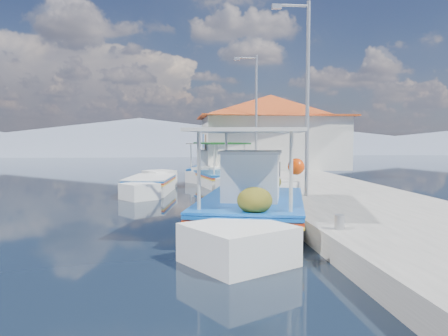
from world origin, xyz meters
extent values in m
plane|color=black|center=(0.00, 0.00, 0.00)|extent=(160.00, 160.00, 0.00)
cube|color=#A5A19A|center=(5.90, 6.00, 0.25)|extent=(5.00, 44.00, 0.50)
cylinder|color=#A5A8AD|center=(3.80, -3.00, 0.65)|extent=(0.20, 0.20, 0.30)
cylinder|color=#A5A8AD|center=(3.80, 2.00, 0.65)|extent=(0.20, 0.20, 0.30)
cylinder|color=#A5A8AD|center=(3.80, 8.00, 0.65)|extent=(0.20, 0.20, 0.30)
cylinder|color=#A5A8AD|center=(3.80, 14.00, 0.65)|extent=(0.20, 0.20, 0.30)
cube|color=white|center=(2.45, -0.55, 0.24)|extent=(3.51, 5.18, 1.03)
cube|color=white|center=(1.66, 2.48, 0.37)|extent=(2.36, 2.36, 1.14)
cube|color=white|center=(3.22, -3.48, 0.24)|extent=(2.29, 2.29, 0.98)
cube|color=blue|center=(2.45, -0.55, 0.72)|extent=(3.62, 5.33, 0.07)
cube|color=red|center=(2.45, -0.55, 0.63)|extent=(3.62, 5.33, 0.05)
cube|color=yellow|center=(2.45, -0.55, 0.56)|extent=(3.62, 5.33, 0.04)
cube|color=blue|center=(2.45, -0.55, 0.79)|extent=(3.63, 5.29, 0.05)
cube|color=brown|center=(2.45, -0.55, 0.76)|extent=(3.30, 5.04, 0.05)
cube|color=white|center=(2.53, -0.86, 1.36)|extent=(1.63, 1.70, 1.20)
cube|color=silver|center=(2.53, -0.86, 1.98)|extent=(1.78, 1.84, 0.07)
cylinder|color=beige|center=(1.02, 1.13, 1.63)|extent=(0.08, 0.08, 1.74)
cylinder|color=beige|center=(2.87, 1.62, 1.63)|extent=(0.08, 0.08, 1.74)
cylinder|color=beige|center=(2.02, -2.71, 1.63)|extent=(0.08, 0.08, 1.74)
cylinder|color=beige|center=(3.88, -2.22, 1.63)|extent=(0.08, 0.08, 1.74)
cube|color=silver|center=(2.45, -0.55, 2.50)|extent=(3.63, 5.21, 0.08)
ellipsoid|color=#4A4C14|center=(1.64, 0.82, 1.07)|extent=(0.83, 0.91, 0.62)
ellipsoid|color=#4A4C14|center=(2.24, 1.54, 1.02)|extent=(0.70, 0.77, 0.52)
ellipsoid|color=#4A4C14|center=(3.16, -2.39, 1.04)|extent=(0.74, 0.81, 0.56)
sphere|color=#F24107|center=(3.34, 0.36, 1.58)|extent=(0.44, 0.44, 0.44)
cube|color=white|center=(2.62, 9.57, 0.20)|extent=(2.40, 3.61, 0.85)
cube|color=white|center=(3.06, 11.77, 0.30)|extent=(1.79, 1.79, 0.94)
cube|color=white|center=(2.20, 7.45, 0.20)|extent=(1.74, 1.74, 0.81)
cube|color=blue|center=(2.62, 9.57, 0.59)|extent=(2.47, 3.72, 0.05)
cube|color=red|center=(2.62, 9.57, 0.52)|extent=(2.47, 3.72, 0.04)
cube|color=yellow|center=(2.62, 9.57, 0.46)|extent=(2.47, 3.72, 0.04)
cube|color=#1B62A4|center=(2.62, 9.57, 0.65)|extent=(2.49, 3.69, 0.04)
cube|color=brown|center=(2.62, 9.57, 0.63)|extent=(2.25, 3.52, 0.04)
cylinder|color=beige|center=(2.19, 11.09, 1.34)|extent=(0.06, 0.06, 1.43)
cylinder|color=beige|center=(3.60, 10.81, 1.34)|extent=(0.06, 0.06, 1.43)
cylinder|color=beige|center=(1.65, 8.34, 1.34)|extent=(0.06, 0.06, 1.43)
cylinder|color=beige|center=(3.05, 8.06, 1.34)|extent=(0.06, 0.06, 1.43)
cube|color=#0D4112|center=(2.62, 9.57, 2.06)|extent=(2.49, 3.63, 0.06)
cube|color=white|center=(-0.57, 7.34, 0.20)|extent=(2.07, 3.33, 0.87)
cube|color=white|center=(-0.87, 9.41, 0.31)|extent=(1.66, 1.66, 0.96)
cube|color=white|center=(-0.29, 5.33, 0.20)|extent=(1.62, 1.62, 0.83)
cube|color=blue|center=(-0.57, 7.34, 0.61)|extent=(2.14, 3.43, 0.06)
cube|color=red|center=(-0.57, 7.34, 0.53)|extent=(2.14, 3.43, 0.05)
cube|color=yellow|center=(-0.57, 7.34, 0.47)|extent=(2.14, 3.43, 0.04)
cube|color=white|center=(-0.57, 7.34, 0.67)|extent=(2.15, 3.40, 0.05)
cube|color=brown|center=(-0.57, 7.34, 0.64)|extent=(1.93, 3.25, 0.05)
cube|color=white|center=(2.31, 13.49, 0.19)|extent=(2.50, 3.81, 0.83)
cube|color=white|center=(1.83, 15.79, 0.30)|extent=(1.82, 1.82, 0.91)
cube|color=white|center=(2.76, 11.27, 0.19)|extent=(1.77, 1.77, 0.78)
cube|color=blue|center=(2.31, 13.49, 0.57)|extent=(2.57, 3.92, 0.05)
cube|color=red|center=(2.31, 13.49, 0.51)|extent=(2.57, 3.92, 0.04)
cube|color=yellow|center=(2.31, 13.49, 0.44)|extent=(2.57, 3.92, 0.03)
cube|color=blue|center=(2.31, 13.49, 0.64)|extent=(2.59, 3.89, 0.04)
cube|color=brown|center=(2.31, 13.49, 0.61)|extent=(2.34, 3.71, 0.04)
cube|color=white|center=(2.36, 13.24, 1.09)|extent=(1.21, 1.31, 0.96)
cube|color=silver|center=(2.36, 13.24, 1.58)|extent=(1.32, 1.42, 0.05)
cylinder|color=beige|center=(1.29, 14.79, 1.31)|extent=(0.06, 0.06, 1.39)
cylinder|color=beige|center=(2.72, 15.09, 1.31)|extent=(0.06, 0.06, 1.39)
cylinder|color=beige|center=(1.89, 11.90, 1.31)|extent=(0.06, 0.06, 1.39)
cylinder|color=beige|center=(3.32, 12.20, 1.31)|extent=(0.06, 0.06, 1.39)
cube|color=silver|center=(2.31, 13.49, 2.00)|extent=(2.59, 3.82, 0.06)
cube|color=silver|center=(6.20, 15.00, 2.00)|extent=(8.00, 6.00, 3.00)
cube|color=#B24818|center=(6.20, 15.00, 3.55)|extent=(8.64, 6.48, 0.10)
pyramid|color=#B24818|center=(6.20, 15.00, 4.20)|extent=(10.49, 10.49, 1.40)
cube|color=brown|center=(2.22, 14.00, 1.50)|extent=(0.06, 1.00, 2.00)
cube|color=blue|center=(2.22, 16.50, 2.10)|extent=(0.06, 1.20, 0.90)
cylinder|color=#A5A8AD|center=(4.60, 2.00, 3.50)|extent=(0.12, 0.12, 6.00)
cylinder|color=#A5A8AD|center=(4.10, 2.00, 6.35)|extent=(1.00, 0.08, 0.08)
cube|color=#A5A8AD|center=(3.60, 2.00, 6.30)|extent=(0.30, 0.14, 0.14)
cylinder|color=#A5A8AD|center=(4.60, 11.00, 3.50)|extent=(0.12, 0.12, 6.00)
cylinder|color=#A5A8AD|center=(4.10, 11.00, 6.35)|extent=(1.00, 0.08, 0.08)
cube|color=#A5A8AD|center=(3.60, 11.00, 6.30)|extent=(0.30, 0.14, 0.14)
cone|color=slate|center=(-5.00, 56.00, 2.45)|extent=(96.00, 96.00, 5.50)
cone|color=slate|center=(25.00, 56.00, 1.60)|extent=(76.80, 76.80, 3.80)
camera|label=1|loc=(0.58, -11.49, 2.35)|focal=35.55mm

